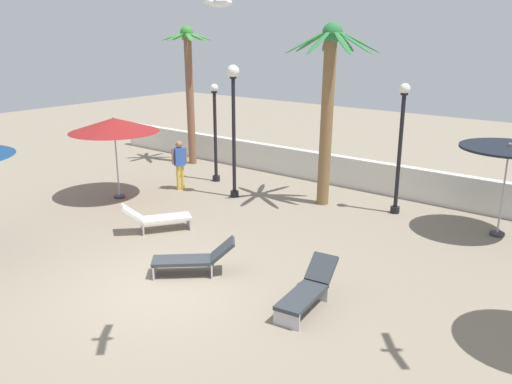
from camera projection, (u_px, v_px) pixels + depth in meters
ground_plane at (161, 289)px, 11.42m from camera, size 56.00×56.00×0.00m
boundary_wall at (365, 175)px, 18.40m from camera, size 25.20×0.30×1.08m
patio_umbrella_0 at (509, 152)px, 13.74m from camera, size 2.50×2.50×2.58m
patio_umbrella_2 at (114, 125)px, 16.97m from camera, size 2.91×2.91×2.73m
palm_tree_0 at (328, 95)px, 16.03m from camera, size 2.89×2.89×5.62m
palm_tree_1 at (189, 81)px, 21.34m from camera, size 2.02×2.02×5.58m
lamp_post_0 at (400, 143)px, 15.57m from camera, size 0.31×0.31×3.93m
lamp_post_1 at (234, 114)px, 16.98m from camera, size 0.40×0.40×4.35m
lamp_post_2 at (215, 131)px, 19.12m from camera, size 0.29×0.29×3.58m
lounge_chair_0 at (194, 258)px, 11.99m from camera, size 1.77×1.67×0.84m
lounge_chair_1 at (157, 218)px, 14.62m from camera, size 1.50×1.87×0.84m
lounge_chair_2 at (308, 290)px, 10.55m from camera, size 0.78×1.94×0.84m
guest_0 at (180, 160)px, 18.30m from camera, size 0.37×0.52×1.74m
seagull_1 at (219, 2)px, 6.82m from camera, size 0.80×0.81×0.14m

